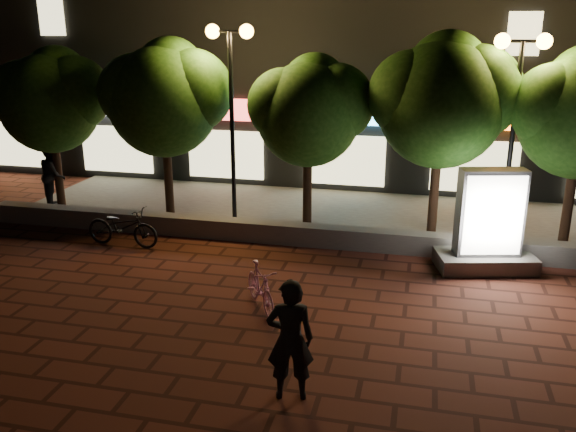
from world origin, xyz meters
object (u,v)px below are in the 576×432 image
(scooter_pink, at_px, (260,287))
(scooter_parked, at_px, (122,227))
(ad_kiosk, at_px, (488,230))
(tree_mid, at_px, (311,107))
(pedestrian, at_px, (53,175))
(rider, at_px, (290,340))
(street_lamp_right, at_px, (518,85))
(tree_right, at_px, (444,97))
(tree_left, at_px, (166,94))
(street_lamp_left, at_px, (231,74))
(tree_far_left, at_px, (52,97))

(scooter_pink, height_order, scooter_parked, scooter_parked)
(scooter_pink, bearing_deg, ad_kiosk, 1.08)
(scooter_parked, bearing_deg, tree_mid, -55.00)
(pedestrian, bearing_deg, rider, -158.95)
(ad_kiosk, height_order, scooter_parked, ad_kiosk)
(scooter_pink, relative_size, scooter_parked, 0.79)
(street_lamp_right, bearing_deg, rider, -116.05)
(tree_right, height_order, scooter_parked, tree_right)
(scooter_pink, bearing_deg, tree_left, 94.14)
(tree_right, xyz_separation_m, ad_kiosk, (1.12, -2.09, -2.64))
(tree_left, relative_size, rider, 2.61)
(street_lamp_left, distance_m, rider, 8.81)
(pedestrian, bearing_deg, tree_left, -117.56)
(tree_left, relative_size, street_lamp_left, 0.94)
(tree_right, relative_size, ad_kiosk, 2.19)
(tree_far_left, height_order, tree_right, tree_right)
(street_lamp_left, bearing_deg, scooter_parked, -132.33)
(street_lamp_right, distance_m, scooter_parked, 10.02)
(tree_left, distance_m, rider, 9.75)
(tree_mid, bearing_deg, street_lamp_right, -3.04)
(tree_mid, xyz_separation_m, scooter_parked, (-4.18, -2.60, -2.72))
(ad_kiosk, relative_size, rider, 1.23)
(street_lamp_right, distance_m, rider, 8.92)
(street_lamp_left, xyz_separation_m, scooter_pink, (2.11, -4.90, -3.58))
(tree_far_left, xyz_separation_m, street_lamp_right, (12.45, -0.26, 0.60))
(street_lamp_right, xyz_separation_m, rider, (-3.69, -7.56, -2.96))
(tree_far_left, xyz_separation_m, pedestrian, (-0.25, -0.03, -2.29))
(street_lamp_left, distance_m, scooter_parked, 4.74)
(street_lamp_right, bearing_deg, scooter_pink, -134.94)
(rider, bearing_deg, scooter_pink, -79.48)
(tree_right, bearing_deg, street_lamp_left, -177.19)
(rider, height_order, scooter_parked, rider)
(tree_left, relative_size, scooter_pink, 3.26)
(ad_kiosk, bearing_deg, rider, -118.96)
(ad_kiosk, relative_size, scooter_parked, 1.22)
(tree_left, bearing_deg, ad_kiosk, -13.95)
(tree_left, xyz_separation_m, tree_right, (7.30, 0.00, 0.12))
(tree_right, bearing_deg, tree_far_left, -180.00)
(rider, bearing_deg, scooter_parked, -57.50)
(tree_left, bearing_deg, tree_far_left, -180.00)
(tree_mid, xyz_separation_m, pedestrian, (-7.74, -0.03, -2.21))
(scooter_pink, relative_size, pedestrian, 0.81)
(scooter_parked, bearing_deg, tree_far_left, 55.05)
(ad_kiosk, distance_m, scooter_parked, 8.63)
(tree_mid, xyz_separation_m, rider, (1.26, -7.82, -2.28))
(tree_far_left, relative_size, tree_right, 0.91)
(rider, height_order, pedestrian, pedestrian)
(tree_far_left, bearing_deg, tree_mid, -0.00)
(scooter_pink, bearing_deg, street_lamp_left, 79.29)
(tree_far_left, relative_size, tree_left, 0.95)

